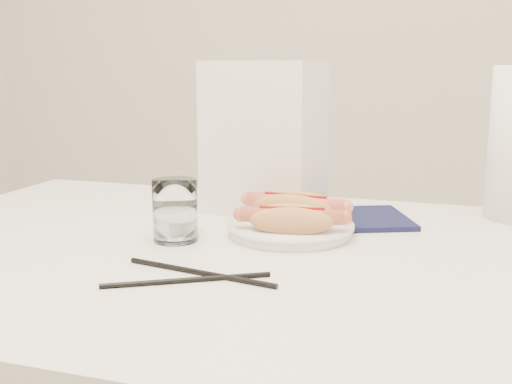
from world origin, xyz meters
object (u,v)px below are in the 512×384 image
(table, at_px, (242,288))
(hotdog_right, at_px, (292,220))
(plate, at_px, (290,230))
(hotdog_left, at_px, (295,207))
(water_glass, at_px, (175,210))
(napkin_box, at_px, (263,139))

(table, relative_size, hotdog_right, 7.69)
(plate, relative_size, hotdog_left, 1.14)
(water_glass, distance_m, napkin_box, 0.24)
(table, distance_m, water_glass, 0.15)
(plate, distance_m, napkin_box, 0.20)
(table, height_order, hotdog_left, hotdog_left)
(hotdog_left, relative_size, water_glass, 1.78)
(water_glass, bearing_deg, hotdog_right, 13.21)
(plate, bearing_deg, table, -116.39)
(plate, xyz_separation_m, napkin_box, (-0.09, 0.13, 0.13))
(hotdog_right, bearing_deg, napkin_box, 109.87)
(hotdog_right, height_order, water_glass, water_glass)
(hotdog_right, xyz_separation_m, napkin_box, (-0.10, 0.17, 0.10))
(plate, height_order, hotdog_left, hotdog_left)
(table, xyz_separation_m, plate, (0.05, 0.09, 0.07))
(hotdog_right, bearing_deg, water_glass, -176.84)
(table, xyz_separation_m, hotdog_left, (0.05, 0.13, 0.10))
(plate, xyz_separation_m, hotdog_left, (-0.00, 0.04, 0.03))
(hotdog_left, height_order, napkin_box, napkin_box)
(hotdog_right, bearing_deg, table, -148.98)
(plate, relative_size, napkin_box, 0.71)
(table, relative_size, plate, 6.26)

